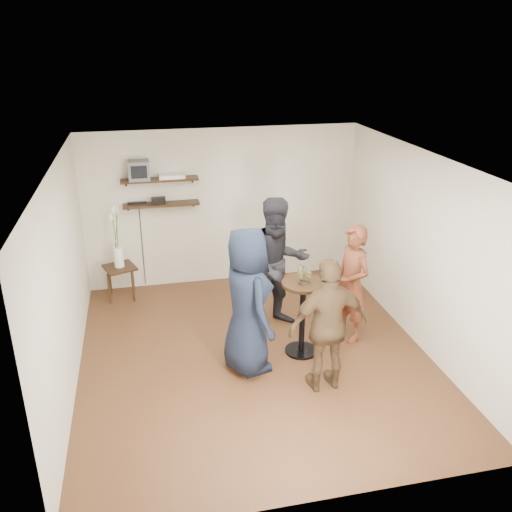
# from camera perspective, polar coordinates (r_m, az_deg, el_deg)

# --- Properties ---
(room) EXTENTS (4.58, 5.08, 2.68)m
(room) POSITION_cam_1_polar(r_m,az_deg,el_deg) (6.70, -0.18, -0.97)
(room) COLOR #462B16
(room) RESTS_ON ground
(shelf_upper) EXTENTS (1.20, 0.25, 0.04)m
(shelf_upper) POSITION_cam_1_polar(r_m,az_deg,el_deg) (8.66, -10.11, 7.92)
(shelf_upper) COLOR black
(shelf_upper) RESTS_ON room
(shelf_lower) EXTENTS (1.20, 0.25, 0.04)m
(shelf_lower) POSITION_cam_1_polar(r_m,az_deg,el_deg) (8.76, -9.94, 5.39)
(shelf_lower) COLOR black
(shelf_lower) RESTS_ON room
(crt_monitor) EXTENTS (0.32, 0.30, 0.30)m
(crt_monitor) POSITION_cam_1_polar(r_m,az_deg,el_deg) (8.61, -12.23, 8.84)
(crt_monitor) COLOR #59595B
(crt_monitor) RESTS_ON shelf_upper
(dvd_deck) EXTENTS (0.40, 0.24, 0.06)m
(dvd_deck) POSITION_cam_1_polar(r_m,az_deg,el_deg) (8.65, -8.85, 8.32)
(dvd_deck) COLOR silver
(dvd_deck) RESTS_ON shelf_upper
(radio) EXTENTS (0.22, 0.10, 0.10)m
(radio) POSITION_cam_1_polar(r_m,az_deg,el_deg) (8.74, -10.23, 5.79)
(radio) COLOR black
(radio) RESTS_ON shelf_lower
(power_strip) EXTENTS (0.30, 0.05, 0.03)m
(power_strip) POSITION_cam_1_polar(r_m,az_deg,el_deg) (8.80, -12.39, 5.49)
(power_strip) COLOR black
(power_strip) RESTS_ON shelf_lower
(side_table) EXTENTS (0.58, 0.58, 0.55)m
(side_table) POSITION_cam_1_polar(r_m,az_deg,el_deg) (8.87, -14.11, -1.61)
(side_table) COLOR black
(side_table) RESTS_ON room
(vase_lilies) EXTENTS (0.20, 0.21, 1.05)m
(vase_lilies) POSITION_cam_1_polar(r_m,az_deg,el_deg) (8.71, -14.37, 0.93)
(vase_lilies) COLOR white
(vase_lilies) RESTS_ON side_table
(drinks_table) EXTENTS (0.56, 0.56, 1.03)m
(drinks_table) POSITION_cam_1_polar(r_m,az_deg,el_deg) (7.08, 4.93, -5.45)
(drinks_table) COLOR black
(drinks_table) RESTS_ON room
(wine_glass_fl) EXTENTS (0.07, 0.07, 0.21)m
(wine_glass_fl) POSITION_cam_1_polar(r_m,az_deg,el_deg) (6.81, 4.69, -1.83)
(wine_glass_fl) COLOR silver
(wine_glass_fl) RESTS_ON drinks_table
(wine_glass_fr) EXTENTS (0.06, 0.06, 0.19)m
(wine_glass_fr) POSITION_cam_1_polar(r_m,az_deg,el_deg) (6.86, 5.61, -1.84)
(wine_glass_fr) COLOR silver
(wine_glass_fr) RESTS_ON drinks_table
(wine_glass_bl) EXTENTS (0.07, 0.07, 0.21)m
(wine_glass_bl) POSITION_cam_1_polar(r_m,az_deg,el_deg) (6.90, 4.77, -1.51)
(wine_glass_bl) COLOR silver
(wine_glass_bl) RESTS_ON drinks_table
(wine_glass_br) EXTENTS (0.06, 0.06, 0.19)m
(wine_glass_br) POSITION_cam_1_polar(r_m,az_deg,el_deg) (6.89, 5.15, -1.69)
(wine_glass_br) COLOR silver
(wine_glass_br) RESTS_ON drinks_table
(person_plaid) EXTENTS (0.56, 0.69, 1.64)m
(person_plaid) POSITION_cam_1_polar(r_m,az_deg,el_deg) (7.45, 10.04, -2.87)
(person_plaid) COLOR red
(person_plaid) RESTS_ON room
(person_dark) EXTENTS (1.04, 0.87, 1.92)m
(person_dark) POSITION_cam_1_polar(r_m,az_deg,el_deg) (7.60, 2.35, -0.86)
(person_dark) COLOR black
(person_dark) RESTS_ON room
(person_navy) EXTENTS (0.81, 1.04, 1.88)m
(person_navy) POSITION_cam_1_polar(r_m,az_deg,el_deg) (6.61, -0.94, -4.78)
(person_navy) COLOR black
(person_navy) RESTS_ON room
(person_brown) EXTENTS (1.00, 0.48, 1.66)m
(person_brown) POSITION_cam_1_polar(r_m,az_deg,el_deg) (6.36, 7.64, -7.27)
(person_brown) COLOR #4C3620
(person_brown) RESTS_ON room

